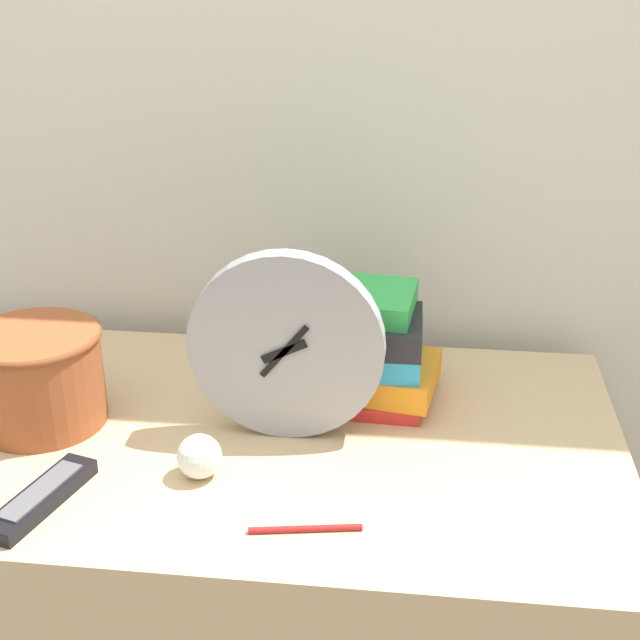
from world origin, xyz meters
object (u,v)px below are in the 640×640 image
(crumpled_paper_ball, at_px, (199,456))
(basket, at_px, (38,374))
(pen, at_px, (305,529))
(tv_remote, at_px, (41,497))
(book_stack, at_px, (356,348))
(desk_clock, at_px, (286,347))

(crumpled_paper_ball, bearing_deg, basket, 156.89)
(crumpled_paper_ball, height_order, pen, crumpled_paper_ball)
(tv_remote, height_order, pen, tv_remote)
(basket, relative_size, pen, 1.41)
(basket, bearing_deg, pen, -27.11)
(basket, distance_m, pen, 0.47)
(book_stack, xyz_separation_m, basket, (-0.45, -0.13, -0.00))
(tv_remote, relative_size, crumpled_paper_ball, 3.01)
(book_stack, bearing_deg, pen, -95.19)
(desk_clock, bearing_deg, crumpled_paper_ball, -128.94)
(basket, distance_m, crumpled_paper_ball, 0.29)
(basket, bearing_deg, desk_clock, 1.44)
(desk_clock, distance_m, book_stack, 0.16)
(book_stack, distance_m, pen, 0.36)
(book_stack, height_order, tv_remote, book_stack)
(tv_remote, distance_m, crumpled_paper_ball, 0.20)
(pen, bearing_deg, desk_clock, 104.15)
(desk_clock, distance_m, pen, 0.27)
(book_stack, bearing_deg, basket, -163.68)
(basket, bearing_deg, book_stack, 16.32)
(book_stack, relative_size, basket, 1.32)
(book_stack, height_order, pen, book_stack)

